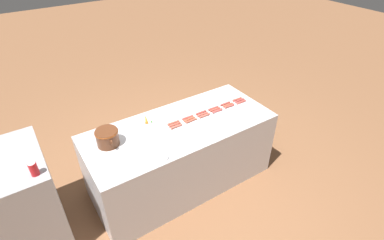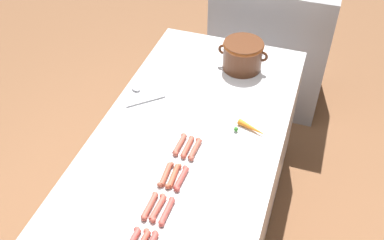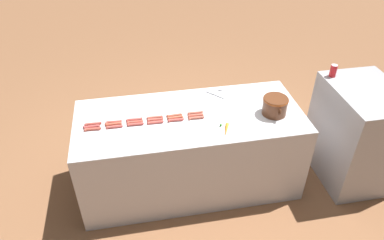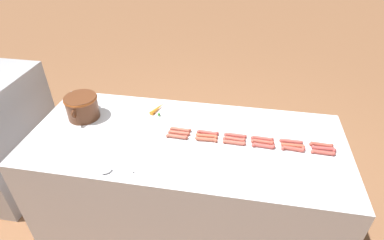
% 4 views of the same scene
% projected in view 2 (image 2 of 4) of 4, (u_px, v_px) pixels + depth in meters
% --- Properties ---
extents(griddle_counter, '(0.92, 2.14, 0.87)m').
position_uv_depth(griddle_counter, '(180.00, 210.00, 2.39)').
color(griddle_counter, '#BCBCC1').
rests_on(griddle_counter, ground_plane).
extents(back_cabinet, '(0.87, 0.64, 1.04)m').
position_uv_depth(back_cabinet, '(272.00, 40.00, 3.49)').
color(back_cabinet, '#A0A0A4').
rests_on(back_cabinet, ground_plane).
extents(hot_dog_3, '(0.03, 0.15, 0.03)m').
position_uv_depth(hot_dog_3, '(150.00, 206.00, 1.87)').
color(hot_dog_3, '#B15042').
rests_on(hot_dog_3, griddle_counter).
extents(hot_dog_4, '(0.03, 0.15, 0.03)m').
position_uv_depth(hot_dog_4, '(166.00, 174.00, 2.00)').
color(hot_dog_4, '#AB513C').
rests_on(hot_dog_4, griddle_counter).
extents(hot_dog_5, '(0.03, 0.15, 0.03)m').
position_uv_depth(hot_dog_5, '(180.00, 144.00, 2.14)').
color(hot_dog_5, '#AB5342').
rests_on(hot_dog_5, griddle_counter).
extents(hot_dog_9, '(0.03, 0.15, 0.03)m').
position_uv_depth(hot_dog_9, '(158.00, 208.00, 1.86)').
color(hot_dog_9, '#B84F42').
rests_on(hot_dog_9, griddle_counter).
extents(hot_dog_10, '(0.03, 0.15, 0.03)m').
position_uv_depth(hot_dog_10, '(174.00, 176.00, 1.99)').
color(hot_dog_10, '#B95439').
rests_on(hot_dog_10, griddle_counter).
extents(hot_dog_11, '(0.03, 0.15, 0.03)m').
position_uv_depth(hot_dog_11, '(187.00, 147.00, 2.12)').
color(hot_dog_11, '#B6503F').
rests_on(hot_dog_11, griddle_counter).
extents(hot_dog_15, '(0.03, 0.15, 0.03)m').
position_uv_depth(hot_dog_15, '(167.00, 211.00, 1.85)').
color(hot_dog_15, '#B74940').
rests_on(hot_dog_15, griddle_counter).
extents(hot_dog_16, '(0.03, 0.15, 0.03)m').
position_uv_depth(hot_dog_16, '(181.00, 178.00, 1.98)').
color(hot_dog_16, '#B4473F').
rests_on(hot_dog_16, griddle_counter).
extents(hot_dog_17, '(0.03, 0.15, 0.03)m').
position_uv_depth(hot_dog_17, '(195.00, 149.00, 2.11)').
color(hot_dog_17, '#AD5341').
rests_on(hot_dog_17, griddle_counter).
extents(bean_pot, '(0.29, 0.24, 0.17)m').
position_uv_depth(bean_pot, '(243.00, 54.00, 2.56)').
color(bean_pot, '#562D19').
rests_on(bean_pot, griddle_counter).
extents(serving_spoon, '(0.23, 0.21, 0.02)m').
position_uv_depth(serving_spoon, '(139.00, 92.00, 2.44)').
color(serving_spoon, '#B7B7BC').
rests_on(serving_spoon, griddle_counter).
extents(carrot, '(0.18, 0.09, 0.03)m').
position_uv_depth(carrot, '(252.00, 129.00, 2.21)').
color(carrot, orange).
rests_on(carrot, griddle_counter).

